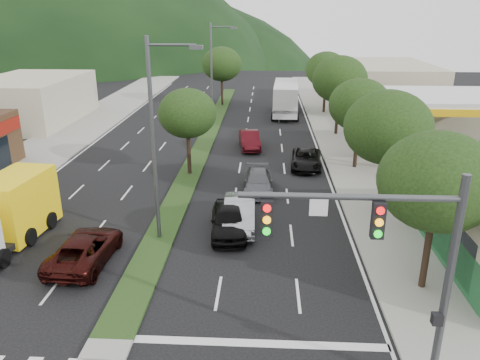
# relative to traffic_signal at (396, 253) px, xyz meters

# --- Properties ---
(ground) EXTENTS (160.00, 160.00, 0.00)m
(ground) POSITION_rel_traffic_signal_xyz_m (-9.03, 1.54, -4.65)
(ground) COLOR black
(ground) RESTS_ON ground
(sidewalk_right) EXTENTS (5.00, 90.00, 0.15)m
(sidewalk_right) POSITION_rel_traffic_signal_xyz_m (3.47, 26.54, -4.57)
(sidewalk_right) COLOR gray
(sidewalk_right) RESTS_ON ground
(sidewalk_left) EXTENTS (6.00, 90.00, 0.15)m
(sidewalk_left) POSITION_rel_traffic_signal_xyz_m (-22.03, 26.54, -4.57)
(sidewalk_left) COLOR gray
(sidewalk_left) RESTS_ON ground
(median) EXTENTS (1.60, 56.00, 0.12)m
(median) POSITION_rel_traffic_signal_xyz_m (-9.03, 29.54, -4.59)
(median) COLOR #1B3814
(median) RESTS_ON ground
(traffic_signal) EXTENTS (6.12, 0.40, 7.00)m
(traffic_signal) POSITION_rel_traffic_signal_xyz_m (0.00, 0.00, 0.00)
(traffic_signal) COLOR #47494C
(traffic_signal) RESTS_ON ground
(gas_canopy) EXTENTS (12.20, 8.20, 5.25)m
(gas_canopy) POSITION_rel_traffic_signal_xyz_m (9.97, 23.54, 0.00)
(gas_canopy) COLOR silver
(gas_canopy) RESTS_ON ground
(bldg_left_far) EXTENTS (9.00, 14.00, 4.60)m
(bldg_left_far) POSITION_rel_traffic_signal_xyz_m (-28.03, 35.54, -2.35)
(bldg_left_far) COLOR beige
(bldg_left_far) RESTS_ON ground
(bldg_right_far) EXTENTS (10.00, 16.00, 5.20)m
(bldg_right_far) POSITION_rel_traffic_signal_xyz_m (10.47, 45.54, -2.05)
(bldg_right_far) COLOR beige
(bldg_right_far) RESTS_ON ground
(tree_r_a) EXTENTS (4.60, 4.60, 6.63)m
(tree_r_a) POSITION_rel_traffic_signal_xyz_m (2.97, 5.54, 0.17)
(tree_r_a) COLOR black
(tree_r_a) RESTS_ON sidewalk_right
(tree_r_b) EXTENTS (4.80, 4.80, 6.94)m
(tree_r_b) POSITION_rel_traffic_signal_xyz_m (2.97, 13.54, 0.39)
(tree_r_b) COLOR black
(tree_r_b) RESTS_ON sidewalk_right
(tree_r_c) EXTENTS (4.40, 4.40, 6.48)m
(tree_r_c) POSITION_rel_traffic_signal_xyz_m (2.97, 21.54, 0.10)
(tree_r_c) COLOR black
(tree_r_c) RESTS_ON sidewalk_right
(tree_r_d) EXTENTS (5.00, 5.00, 7.17)m
(tree_r_d) POSITION_rel_traffic_signal_xyz_m (2.97, 31.54, 0.54)
(tree_r_d) COLOR black
(tree_r_d) RESTS_ON sidewalk_right
(tree_r_e) EXTENTS (4.60, 4.60, 6.71)m
(tree_r_e) POSITION_rel_traffic_signal_xyz_m (2.97, 41.54, 0.25)
(tree_r_e) COLOR black
(tree_r_e) RESTS_ON sidewalk_right
(tree_med_near) EXTENTS (4.00, 4.00, 6.02)m
(tree_med_near) POSITION_rel_traffic_signal_xyz_m (-9.03, 19.54, -0.22)
(tree_med_near) COLOR black
(tree_med_near) RESTS_ON median
(tree_med_far) EXTENTS (4.80, 4.80, 6.94)m
(tree_med_far) POSITION_rel_traffic_signal_xyz_m (-9.03, 45.54, 0.36)
(tree_med_far) COLOR black
(tree_med_far) RESTS_ON median
(streetlight_near) EXTENTS (2.60, 0.25, 10.00)m
(streetlight_near) POSITION_rel_traffic_signal_xyz_m (-8.82, 9.54, 0.94)
(streetlight_near) COLOR #47494C
(streetlight_near) RESTS_ON ground
(streetlight_mid) EXTENTS (2.60, 0.25, 10.00)m
(streetlight_mid) POSITION_rel_traffic_signal_xyz_m (-8.82, 34.54, 0.94)
(streetlight_mid) COLOR #47494C
(streetlight_mid) RESTS_ON ground
(sedan_silver) EXTENTS (1.77, 4.74, 1.55)m
(sedan_silver) POSITION_rel_traffic_signal_xyz_m (-5.00, 11.23, -3.87)
(sedan_silver) COLOR #999CA0
(sedan_silver) RESTS_ON ground
(suv_maroon) EXTENTS (2.53, 5.11, 1.39)m
(suv_maroon) POSITION_rel_traffic_signal_xyz_m (-11.90, 6.98, -3.95)
(suv_maroon) COLOR black
(suv_maroon) RESTS_ON ground
(car_queue_a) EXTENTS (2.22, 4.65, 1.53)m
(car_queue_a) POSITION_rel_traffic_signal_xyz_m (-5.53, 10.32, -3.88)
(car_queue_a) COLOR black
(car_queue_a) RESTS_ON ground
(car_queue_b) EXTENTS (1.94, 4.48, 1.28)m
(car_queue_b) POSITION_rel_traffic_signal_xyz_m (-4.10, 16.57, -4.00)
(car_queue_b) COLOR #56575C
(car_queue_b) RESTS_ON ground
(car_queue_c) EXTENTS (2.13, 4.61, 1.46)m
(car_queue_c) POSITION_rel_traffic_signal_xyz_m (-5.00, 26.57, -3.91)
(car_queue_c) COLOR #430B11
(car_queue_c) RESTS_ON ground
(car_queue_d) EXTENTS (2.55, 4.86, 1.31)m
(car_queue_d) POSITION_rel_traffic_signal_xyz_m (-0.59, 21.57, -3.99)
(car_queue_d) COLOR black
(car_queue_d) RESTS_ON ground
(box_truck) EXTENTS (3.05, 6.74, 3.23)m
(box_truck) POSITION_rel_traffic_signal_xyz_m (-16.40, 8.91, -3.12)
(box_truck) COLOR silver
(box_truck) RESTS_ON ground
(motorhome) EXTENTS (3.28, 9.29, 3.52)m
(motorhome) POSITION_rel_traffic_signal_xyz_m (-1.45, 40.44, -2.77)
(motorhome) COLOR silver
(motorhome) RESTS_ON ground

